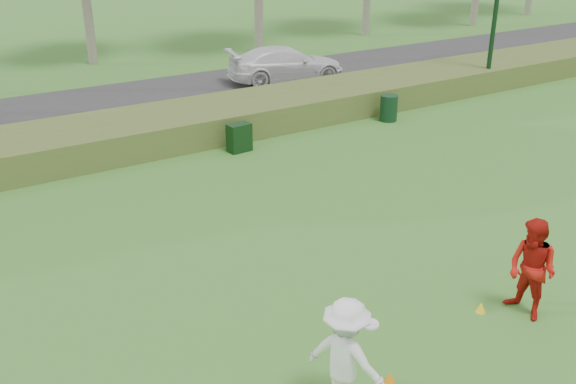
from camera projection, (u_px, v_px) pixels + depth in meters
ground at (416, 344)px, 10.71m from camera, size 120.00×120.00×0.00m
reed_strip at (150, 130)px, 19.82m from camera, size 80.00×3.00×0.90m
park_road at (101, 106)px, 23.86m from camera, size 80.00×6.00×0.06m
player_white at (346, 357)px, 8.93m from camera, size 1.12×1.36×1.83m
player_red at (532, 269)px, 11.12m from camera, size 0.71×0.91×1.86m
cone_orange at (390, 378)px, 9.75m from camera, size 0.20×0.20×0.22m
cone_yellow at (481, 307)px, 11.52m from camera, size 0.18×0.18×0.20m
utility_cabinet at (239, 138)px, 19.25m from camera, size 0.72×0.49×0.86m
trash_bin at (389, 108)px, 22.10m from camera, size 0.71×0.71×0.90m
car_right at (286, 64)px, 27.06m from camera, size 5.29×3.13×1.44m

